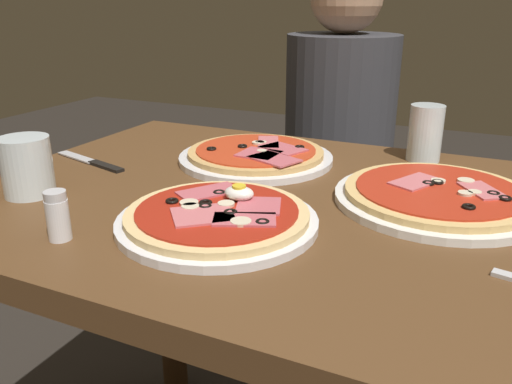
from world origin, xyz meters
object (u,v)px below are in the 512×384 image
object	(u,v)px
dining_table	(295,277)
pizza_across_right	(256,155)
pizza_foreground	(218,217)
pizza_across_left	(438,196)
water_glass_far	(425,137)
diner_person	(337,177)
water_glass_near	(27,170)
knife	(94,162)
salt_shaker	(58,216)

from	to	relation	value
dining_table	pizza_across_right	size ratio (longest dim) A/B	3.63
pizza_foreground	pizza_across_left	bearing A→B (deg)	39.58
water_glass_far	diner_person	xyz separation A→B (m)	(-0.30, 0.45, -0.26)
pizza_foreground	diner_person	size ratio (longest dim) A/B	0.24
pizza_foreground	pizza_across_right	distance (m)	0.31
water_glass_near	knife	distance (m)	0.18
pizza_across_right	knife	bearing A→B (deg)	-151.62
pizza_across_left	knife	distance (m)	0.63
water_glass_far	knife	world-z (taller)	water_glass_far
dining_table	pizza_across_left	xyz separation A→B (m)	(0.20, 0.08, 0.15)
pizza_across_right	diner_person	xyz separation A→B (m)	(-0.01, 0.60, -0.23)
water_glass_near	water_glass_far	bearing A→B (deg)	40.65
pizza_across_left	water_glass_far	distance (m)	0.24
pizza_across_left	water_glass_far	world-z (taller)	water_glass_far
pizza_foreground	water_glass_far	world-z (taller)	water_glass_far
pizza_foreground	water_glass_far	bearing A→B (deg)	64.97
pizza_foreground	knife	size ratio (longest dim) A/B	1.45
pizza_across_right	diner_person	bearing A→B (deg)	90.79
salt_shaker	diner_person	size ratio (longest dim) A/B	0.06
pizza_foreground	water_glass_near	distance (m)	0.34
diner_person	salt_shaker	bearing A→B (deg)	85.77
pizza_foreground	salt_shaker	world-z (taller)	salt_shaker
pizza_foreground	water_glass_far	distance (m)	0.49
diner_person	water_glass_near	bearing A→B (deg)	75.10
pizza_across_right	salt_shaker	xyz separation A→B (m)	(-0.08, -0.43, 0.02)
water_glass_far	dining_table	bearing A→B (deg)	-115.69
pizza_foreground	knife	distance (m)	0.39
knife	diner_person	xyz separation A→B (m)	(0.27, 0.74, -0.22)
pizza_foreground	water_glass_far	size ratio (longest dim) A/B	2.60
water_glass_far	diner_person	bearing A→B (deg)	123.62
water_glass_near	dining_table	bearing A→B (deg)	22.33
pizza_foreground	salt_shaker	bearing A→B (deg)	-142.83
pizza_across_left	water_glass_near	xyz separation A→B (m)	(-0.60, -0.24, 0.03)
salt_shaker	diner_person	bearing A→B (deg)	85.77
knife	salt_shaker	bearing A→B (deg)	-55.77
water_glass_near	salt_shaker	xyz separation A→B (m)	(0.17, -0.11, -0.01)
dining_table	pizza_foreground	world-z (taller)	pizza_foreground
knife	water_glass_far	bearing A→B (deg)	27.50
pizza_across_left	diner_person	bearing A→B (deg)	117.70
diner_person	pizza_across_left	bearing A→B (deg)	117.70
pizza_foreground	pizza_across_left	world-z (taller)	pizza_foreground
pizza_across_left	pizza_across_right	size ratio (longest dim) A/B	1.06
pizza_across_right	knife	size ratio (longest dim) A/B	1.54
diner_person	pizza_across_right	bearing A→B (deg)	90.79
pizza_across_left	pizza_across_right	world-z (taller)	same
knife	salt_shaker	size ratio (longest dim) A/B	2.88
water_glass_near	water_glass_far	xyz separation A→B (m)	(0.54, 0.47, 0.01)
water_glass_near	pizza_foreground	bearing A→B (deg)	3.34
water_glass_near	diner_person	distance (m)	0.98
water_glass_near	diner_person	world-z (taller)	diner_person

